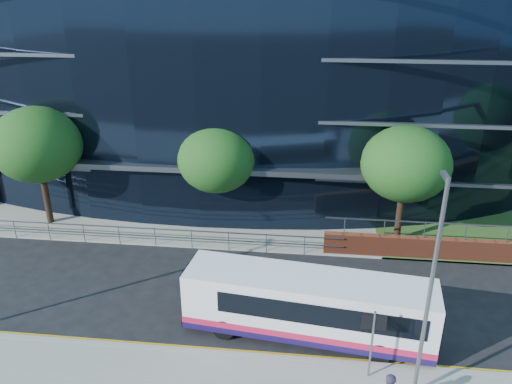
# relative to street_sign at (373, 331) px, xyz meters

# --- Properties ---
(ground) EXTENTS (200.00, 200.00, 0.00)m
(ground) POSITION_rel_street_sign_xyz_m (-4.50, 1.59, -2.15)
(ground) COLOR black
(ground) RESTS_ON ground
(kerb) EXTENTS (80.00, 0.25, 0.16)m
(kerb) POSITION_rel_street_sign_xyz_m (-4.50, 0.59, -2.07)
(kerb) COLOR gray
(kerb) RESTS_ON ground
(yellow_line_outer) EXTENTS (80.00, 0.08, 0.01)m
(yellow_line_outer) POSITION_rel_street_sign_xyz_m (-4.50, 0.79, -2.14)
(yellow_line_outer) COLOR gold
(yellow_line_outer) RESTS_ON ground
(yellow_line_inner) EXTENTS (80.00, 0.08, 0.01)m
(yellow_line_inner) POSITION_rel_street_sign_xyz_m (-4.50, 0.94, -2.14)
(yellow_line_inner) COLOR gold
(yellow_line_inner) RESTS_ON ground
(far_forecourt) EXTENTS (50.00, 8.00, 0.10)m
(far_forecourt) POSITION_rel_street_sign_xyz_m (-10.50, 12.59, -2.10)
(far_forecourt) COLOR gray
(far_forecourt) RESTS_ON ground
(glass_office) EXTENTS (44.00, 23.10, 16.00)m
(glass_office) POSITION_rel_street_sign_xyz_m (-8.50, 22.44, 5.85)
(glass_office) COLOR black
(glass_office) RESTS_ON ground
(guard_railings) EXTENTS (24.00, 0.05, 1.10)m
(guard_railings) POSITION_rel_street_sign_xyz_m (-12.50, 8.59, -1.33)
(guard_railings) COLOR slate
(guard_railings) RESTS_ON ground
(street_sign) EXTENTS (0.85, 0.09, 2.80)m
(street_sign) POSITION_rel_street_sign_xyz_m (0.00, 0.00, 0.00)
(street_sign) COLOR slate
(street_sign) RESTS_ON pavement_near
(tree_far_a) EXTENTS (4.95, 4.95, 6.98)m
(tree_far_a) POSITION_rel_street_sign_xyz_m (-17.50, 10.59, 2.71)
(tree_far_a) COLOR black
(tree_far_a) RESTS_ON ground
(tree_far_b) EXTENTS (4.29, 4.29, 6.05)m
(tree_far_b) POSITION_rel_street_sign_xyz_m (-7.50, 11.09, 2.06)
(tree_far_b) COLOR black
(tree_far_b) RESTS_ON ground
(tree_far_c) EXTENTS (4.62, 4.62, 6.51)m
(tree_far_c) POSITION_rel_street_sign_xyz_m (2.50, 10.59, 2.39)
(tree_far_c) COLOR black
(tree_far_c) RESTS_ON ground
(streetlight_east) EXTENTS (0.15, 0.77, 8.00)m
(streetlight_east) POSITION_rel_street_sign_xyz_m (1.50, -0.59, 2.29)
(streetlight_east) COLOR slate
(streetlight_east) RESTS_ON pavement_near
(city_bus) EXTENTS (10.08, 3.43, 2.67)m
(city_bus) POSITION_rel_street_sign_xyz_m (-2.17, 2.21, -0.73)
(city_bus) COLOR white
(city_bus) RESTS_ON ground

